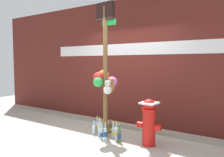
{
  "coord_description": "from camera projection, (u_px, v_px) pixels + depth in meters",
  "views": [
    {
      "loc": [
        2.67,
        -3.51,
        1.6
      ],
      "look_at": [
        0.25,
        0.23,
        1.27
      ],
      "focal_mm": 35.09,
      "sensor_mm": 36.0,
      "label": 1
    }
  ],
  "objects": [
    {
      "name": "ground_plane",
      "position": [
        96.0,
        140.0,
        4.51
      ],
      "size": [
        14.0,
        14.0,
        0.0
      ],
      "primitive_type": "plane",
      "color": "#ADA899"
    },
    {
      "name": "building_wall",
      "position": [
        132.0,
        62.0,
        5.68
      ],
      "size": [
        10.0,
        0.21,
        3.22
      ],
      "color": "#561E19",
      "rests_on": "ground_plane"
    },
    {
      "name": "curb_strip",
      "position": [
        122.0,
        126.0,
        5.38
      ],
      "size": [
        8.0,
        0.12,
        0.08
      ],
      "primitive_type": "cube",
      "color": "gray",
      "rests_on": "ground_plane"
    },
    {
      "name": "memorial_post",
      "position": [
        105.0,
        70.0,
        4.57
      ],
      "size": [
        0.53,
        0.47,
        2.81
      ],
      "color": "brown",
      "rests_on": "ground_plane"
    },
    {
      "name": "fire_hydrant",
      "position": [
        149.0,
        121.0,
        4.19
      ],
      "size": [
        0.48,
        0.33,
        0.9
      ],
      "color": "red",
      "rests_on": "ground_plane"
    },
    {
      "name": "bottle_0",
      "position": [
        99.0,
        129.0,
        4.71
      ],
      "size": [
        0.07,
        0.07,
        0.41
      ],
      "color": "#B2DBEA",
      "rests_on": "ground_plane"
    },
    {
      "name": "bottle_1",
      "position": [
        97.0,
        126.0,
        4.94
      ],
      "size": [
        0.07,
        0.07,
        0.39
      ],
      "color": "silver",
      "rests_on": "ground_plane"
    },
    {
      "name": "bottle_2",
      "position": [
        101.0,
        133.0,
        4.55
      ],
      "size": [
        0.06,
        0.06,
        0.35
      ],
      "color": "#B2DBEA",
      "rests_on": "ground_plane"
    },
    {
      "name": "bottle_3",
      "position": [
        119.0,
        135.0,
        4.36
      ],
      "size": [
        0.07,
        0.07,
        0.38
      ],
      "color": "#337038",
      "rests_on": "ground_plane"
    },
    {
      "name": "bottle_4",
      "position": [
        105.0,
        134.0,
        4.43
      ],
      "size": [
        0.07,
        0.07,
        0.38
      ],
      "color": "#B2DBEA",
      "rests_on": "ground_plane"
    },
    {
      "name": "bottle_5",
      "position": [
        113.0,
        132.0,
        4.61
      ],
      "size": [
        0.08,
        0.08,
        0.35
      ],
      "color": "#B2DBEA",
      "rests_on": "ground_plane"
    },
    {
      "name": "bottle_6",
      "position": [
        107.0,
        128.0,
        4.89
      ],
      "size": [
        0.07,
        0.07,
        0.3
      ],
      "color": "brown",
      "rests_on": "ground_plane"
    },
    {
      "name": "bottle_7",
      "position": [
        110.0,
        128.0,
        4.94
      ],
      "size": [
        0.07,
        0.07,
        0.3
      ],
      "color": "brown",
      "rests_on": "ground_plane"
    },
    {
      "name": "bottle_8",
      "position": [
        116.0,
        133.0,
        4.43
      ],
      "size": [
        0.07,
        0.07,
        0.4
      ],
      "color": "silver",
      "rests_on": "ground_plane"
    },
    {
      "name": "bottle_9",
      "position": [
        94.0,
        128.0,
        4.86
      ],
      "size": [
        0.08,
        0.08,
        0.33
      ],
      "color": "#B2DBEA",
      "rests_on": "ground_plane"
    },
    {
      "name": "litter_0",
      "position": [
        77.0,
        118.0,
        6.31
      ],
      "size": [
        0.1,
        0.09,
        0.01
      ],
      "primitive_type": "cube",
      "rotation": [
        0.0,
        0.0,
        0.62
      ],
      "color": "tan",
      "rests_on": "ground_plane"
    },
    {
      "name": "litter_1",
      "position": [
        188.0,
        139.0,
        4.53
      ],
      "size": [
        0.09,
        0.09,
        0.01
      ],
      "primitive_type": "cube",
      "rotation": [
        0.0,
        0.0,
        2.94
      ],
      "color": "silver",
      "rests_on": "ground_plane"
    },
    {
      "name": "litter_2",
      "position": [
        128.0,
        127.0,
        5.42
      ],
      "size": [
        0.08,
        0.1,
        0.01
      ],
      "primitive_type": "cube",
      "rotation": [
        0.0,
        0.0,
        1.09
      ],
      "color": "tan",
      "rests_on": "ground_plane"
    }
  ]
}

